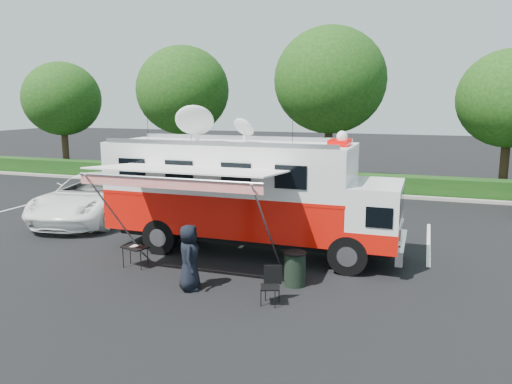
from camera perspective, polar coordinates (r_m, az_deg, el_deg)
ground_plane at (r=16.43m, az=-0.57°, el=-6.83°), size 120.00×120.00×0.00m
back_border at (r=27.99m, az=10.71°, el=10.54°), size 60.00×6.14×8.87m
stall_lines at (r=19.32m, az=1.01°, el=-4.17°), size 24.12×5.50×0.01m
command_truck at (r=15.99m, az=-0.86°, el=-0.11°), size 9.49×2.61×4.56m
awning at (r=13.71m, az=-8.08°, el=2.17°), size 5.18×2.67×3.13m
white_suv at (r=21.96m, az=-17.97°, el=-2.90°), size 4.23×7.14×1.86m
person at (r=13.44m, az=-7.54°, el=-10.96°), size 0.84×1.00×1.74m
folding_table at (r=15.26m, az=-13.66°, el=-6.26°), size 0.85×0.70×0.62m
folding_chair at (r=12.32m, az=1.78°, el=-10.18°), size 0.56×0.59×0.93m
trash_bin at (r=13.48m, az=4.46°, el=-8.72°), size 0.62×0.62×0.92m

